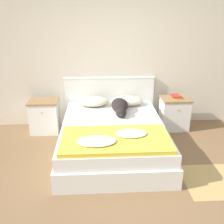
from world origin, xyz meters
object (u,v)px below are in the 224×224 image
Objects in this scene: pillow_left at (93,101)px; pillow_right at (127,101)px; nightstand_right at (174,113)px; book_stack at (176,97)px; nightstand_left at (45,116)px; dog at (120,106)px; bed at (113,137)px.

pillow_left is 1.00× the size of pillow_right.
book_stack reaches higher than nightstand_right.
pillow_left is 2.81× the size of book_stack.
nightstand_left is 1.05× the size of pillow_right.
book_stack is (1.51, -0.02, 0.07)m from pillow_left.
dog is (-1.04, -0.30, 0.28)m from nightstand_right.
dog is at bearing -35.67° from pillow_left.
nightstand_right is at bearing -98.98° from book_stack.
dog is (0.15, 0.47, 0.34)m from bed.
nightstand_right is 0.81× the size of dog.
pillow_right is 0.37m from dog.
bed is 3.45× the size of nightstand_right.
pillow_right is at bearing 64.12° from dog.
bed is 2.80× the size of dog.
nightstand_left is at bearing 147.25° from bed.
book_stack is at bearing 0.26° from nightstand_left.
book_stack reaches higher than bed.
pillow_left reaches higher than bed.
pillow_right reaches higher than nightstand_right.
pillow_right is 0.77× the size of dog.
nightstand_left reaches higher than bed.
pillow_right is 2.81× the size of book_stack.
book_stack is (0.00, 0.01, 0.33)m from nightstand_right.
nightstand_right is at bearing 32.75° from bed.
nightstand_left is at bearing -178.87° from pillow_right.
nightstand_right is at bearing 16.01° from dog.
nightstand_left is 1.40m from dog.
bed is 10.17× the size of book_stack.
nightstand_right is at bearing 0.00° from nightstand_left.
nightstand_right is 0.92m from pillow_right.
nightstand_left is 1.05× the size of pillow_left.
nightstand_left is 2.39m from nightstand_right.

